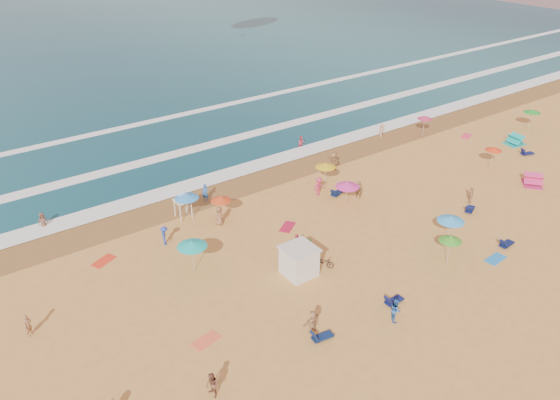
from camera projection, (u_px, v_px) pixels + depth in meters
ground at (306, 259)px, 38.91m from camera, size 220.00×220.00×0.00m
ocean at (20, 42)px, 98.66m from camera, size 220.00×140.00×0.18m
wet_sand at (218, 192)px, 47.80m from camera, size 220.00×220.00×0.00m
surf_foam at (173, 158)px, 54.03m from camera, size 200.00×18.70×0.05m
cabana at (299, 262)px, 36.92m from camera, size 2.00×2.00×2.00m
cabana_roof at (299, 249)px, 36.41m from camera, size 2.20×2.20×0.12m
bicycle at (323, 262)px, 37.97m from camera, size 1.24×1.58×0.80m
lifeguard_stand at (183, 206)px, 43.57m from camera, size 1.20×1.20×2.10m
beach_umbrellas at (326, 222)px, 39.30m from camera, size 61.54×30.11×0.70m
loungers at (431, 236)px, 41.29m from camera, size 46.77×14.19×0.34m
towels at (310, 276)px, 37.17m from camera, size 53.10×21.58×0.03m
popup_tents at (524, 157)px, 52.95m from camera, size 9.34×8.63×1.20m
beachgoers at (288, 217)px, 42.55m from camera, size 39.48×25.08×2.02m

